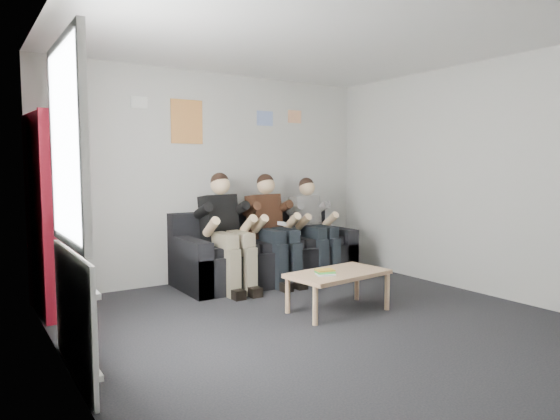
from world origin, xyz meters
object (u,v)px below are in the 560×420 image
(bookshelf, at_px, (53,214))
(person_left, at_px, (227,232))
(sofa, at_px, (265,255))
(person_right, at_px, (314,227))
(coffee_table, at_px, (338,276))
(person_middle, at_px, (273,229))

(bookshelf, height_order, person_left, bookshelf)
(sofa, distance_m, person_right, 0.77)
(coffee_table, xyz_separation_m, person_right, (0.77, 1.44, 0.31))
(bookshelf, xyz_separation_m, coffee_table, (2.44, -1.57, -0.65))
(coffee_table, bearing_deg, person_left, 110.53)
(bookshelf, xyz_separation_m, person_left, (1.90, -0.13, -0.31))
(sofa, height_order, coffee_table, sofa)
(coffee_table, height_order, person_left, person_left)
(sofa, relative_size, person_middle, 1.68)
(bookshelf, bearing_deg, sofa, -3.28)
(sofa, distance_m, person_left, 0.78)
(sofa, bearing_deg, coffee_table, -94.05)
(coffee_table, height_order, person_middle, person_middle)
(person_right, bearing_deg, person_left, -179.84)
(sofa, bearing_deg, person_right, -17.53)
(bookshelf, height_order, coffee_table, bookshelf)
(coffee_table, relative_size, person_right, 0.77)
(sofa, distance_m, bookshelf, 2.65)
(sofa, bearing_deg, bookshelf, -178.30)
(person_left, distance_m, person_right, 1.30)
(person_middle, bearing_deg, sofa, 85.63)
(person_left, bearing_deg, coffee_table, -76.34)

